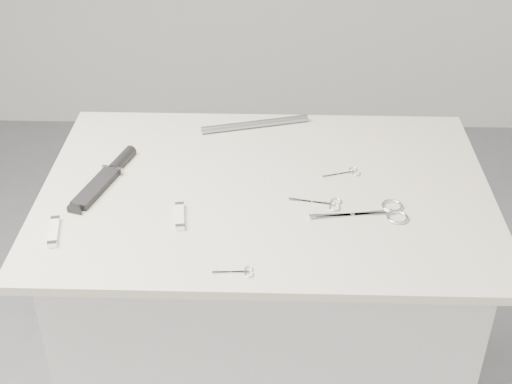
{
  "coord_description": "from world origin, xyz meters",
  "views": [
    {
      "loc": [
        0.02,
        -1.33,
        1.8
      ],
      "look_at": [
        -0.02,
        -0.02,
        0.92
      ],
      "focal_mm": 50.0,
      "sensor_mm": 36.0,
      "label": 1
    }
  ],
  "objects_px": {
    "large_shears": "(380,213)",
    "pocket_knife_a": "(54,231)",
    "plinth": "(265,338)",
    "sheathed_knife": "(108,175)",
    "embroidery_scissors_a": "(325,203)",
    "metal_rail": "(255,124)",
    "embroidery_scissors_b": "(346,173)",
    "tiny_scissors": "(239,272)",
    "pocket_knife_b": "(180,216)"
  },
  "relations": [
    {
      "from": "plinth",
      "to": "pocket_knife_b",
      "type": "relative_size",
      "value": 9.8
    },
    {
      "from": "large_shears",
      "to": "embroidery_scissors_b",
      "type": "relative_size",
      "value": 2.29
    },
    {
      "from": "embroidery_scissors_b",
      "to": "metal_rail",
      "type": "bearing_deg",
      "value": 116.88
    },
    {
      "from": "large_shears",
      "to": "embroidery_scissors_a",
      "type": "xyz_separation_m",
      "value": [
        -0.11,
        0.03,
        -0.0
      ]
    },
    {
      "from": "metal_rail",
      "to": "embroidery_scissors_a",
      "type": "bearing_deg",
      "value": -64.61
    },
    {
      "from": "embroidery_scissors_b",
      "to": "sheathed_knife",
      "type": "height_order",
      "value": "sheathed_knife"
    },
    {
      "from": "sheathed_knife",
      "to": "pocket_knife_b",
      "type": "distance_m",
      "value": 0.24
    },
    {
      "from": "metal_rail",
      "to": "plinth",
      "type": "bearing_deg",
      "value": -83.19
    },
    {
      "from": "large_shears",
      "to": "tiny_scissors",
      "type": "height_order",
      "value": "large_shears"
    },
    {
      "from": "tiny_scissors",
      "to": "sheathed_knife",
      "type": "xyz_separation_m",
      "value": [
        -0.31,
        0.32,
        0.01
      ]
    },
    {
      "from": "pocket_knife_a",
      "to": "large_shears",
      "type": "bearing_deg",
      "value": -92.7
    },
    {
      "from": "embroidery_scissors_a",
      "to": "pocket_knife_b",
      "type": "distance_m",
      "value": 0.31
    },
    {
      "from": "sheathed_knife",
      "to": "pocket_knife_a",
      "type": "relative_size",
      "value": 2.54
    },
    {
      "from": "embroidery_scissors_a",
      "to": "embroidery_scissors_b",
      "type": "distance_m",
      "value": 0.14
    },
    {
      "from": "embroidery_scissors_a",
      "to": "pocket_knife_b",
      "type": "relative_size",
      "value": 1.25
    },
    {
      "from": "sheathed_knife",
      "to": "pocket_knife_b",
      "type": "relative_size",
      "value": 2.73
    },
    {
      "from": "embroidery_scissors_a",
      "to": "metal_rail",
      "type": "distance_m",
      "value": 0.38
    },
    {
      "from": "pocket_knife_a",
      "to": "pocket_knife_b",
      "type": "xyz_separation_m",
      "value": [
        0.25,
        0.06,
        -0.0
      ]
    },
    {
      "from": "plinth",
      "to": "metal_rail",
      "type": "distance_m",
      "value": 0.56
    },
    {
      "from": "pocket_knife_a",
      "to": "pocket_knife_b",
      "type": "bearing_deg",
      "value": -86.57
    },
    {
      "from": "pocket_knife_a",
      "to": "sheathed_knife",
      "type": "bearing_deg",
      "value": -28.01
    },
    {
      "from": "tiny_scissors",
      "to": "pocket_knife_b",
      "type": "xyz_separation_m",
      "value": [
        -0.13,
        0.17,
        0.0
      ]
    },
    {
      "from": "pocket_knife_b",
      "to": "tiny_scissors",
      "type": "bearing_deg",
      "value": -149.79
    },
    {
      "from": "plinth",
      "to": "embroidery_scissors_b",
      "type": "xyz_separation_m",
      "value": [
        0.18,
        0.06,
        0.47
      ]
    },
    {
      "from": "embroidery_scissors_a",
      "to": "metal_rail",
      "type": "height_order",
      "value": "metal_rail"
    },
    {
      "from": "embroidery_scissors_b",
      "to": "metal_rail",
      "type": "distance_m",
      "value": 0.31
    },
    {
      "from": "plinth",
      "to": "metal_rail",
      "type": "xyz_separation_m",
      "value": [
        -0.03,
        0.28,
        0.48
      ]
    },
    {
      "from": "embroidery_scissors_a",
      "to": "tiny_scissors",
      "type": "xyz_separation_m",
      "value": [
        -0.17,
        -0.23,
        -0.0
      ]
    },
    {
      "from": "pocket_knife_a",
      "to": "plinth",
      "type": "bearing_deg",
      "value": -77.04
    },
    {
      "from": "plinth",
      "to": "large_shears",
      "type": "height_order",
      "value": "large_shears"
    },
    {
      "from": "plinth",
      "to": "embroidery_scissors_b",
      "type": "height_order",
      "value": "embroidery_scissors_b"
    },
    {
      "from": "sheathed_knife",
      "to": "large_shears",
      "type": "bearing_deg",
      "value": -84.75
    },
    {
      "from": "large_shears",
      "to": "embroidery_scissors_a",
      "type": "bearing_deg",
      "value": 156.39
    },
    {
      "from": "large_shears",
      "to": "tiny_scissors",
      "type": "distance_m",
      "value": 0.35
    },
    {
      "from": "large_shears",
      "to": "sheathed_knife",
      "type": "bearing_deg",
      "value": 160.85
    },
    {
      "from": "large_shears",
      "to": "pocket_knife_a",
      "type": "bearing_deg",
      "value": 179.98
    },
    {
      "from": "large_shears",
      "to": "embroidery_scissors_b",
      "type": "height_order",
      "value": "large_shears"
    },
    {
      "from": "embroidery_scissors_b",
      "to": "metal_rail",
      "type": "height_order",
      "value": "metal_rail"
    },
    {
      "from": "embroidery_scissors_b",
      "to": "tiny_scissors",
      "type": "relative_size",
      "value": 1.15
    },
    {
      "from": "pocket_knife_a",
      "to": "pocket_knife_b",
      "type": "distance_m",
      "value": 0.26
    },
    {
      "from": "tiny_scissors",
      "to": "metal_rail",
      "type": "xyz_separation_m",
      "value": [
        0.01,
        0.57,
        0.01
      ]
    },
    {
      "from": "embroidery_scissors_a",
      "to": "metal_rail",
      "type": "relative_size",
      "value": 0.41
    },
    {
      "from": "pocket_knife_b",
      "to": "metal_rail",
      "type": "xyz_separation_m",
      "value": [
        0.15,
        0.4,
        0.0
      ]
    },
    {
      "from": "tiny_scissors",
      "to": "pocket_knife_a",
      "type": "distance_m",
      "value": 0.4
    },
    {
      "from": "embroidery_scissors_b",
      "to": "pocket_knife_a",
      "type": "height_order",
      "value": "pocket_knife_a"
    },
    {
      "from": "embroidery_scissors_b",
      "to": "embroidery_scissors_a",
      "type": "bearing_deg",
      "value": -132.52
    },
    {
      "from": "plinth",
      "to": "embroidery_scissors_a",
      "type": "height_order",
      "value": "embroidery_scissors_a"
    },
    {
      "from": "tiny_scissors",
      "to": "pocket_knife_a",
      "type": "xyz_separation_m",
      "value": [
        -0.38,
        0.11,
        0.0
      ]
    },
    {
      "from": "embroidery_scissors_a",
      "to": "sheathed_knife",
      "type": "xyz_separation_m",
      "value": [
        -0.49,
        0.09,
        0.01
      ]
    },
    {
      "from": "embroidery_scissors_a",
      "to": "sheathed_knife",
      "type": "relative_size",
      "value": 0.46
    }
  ]
}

